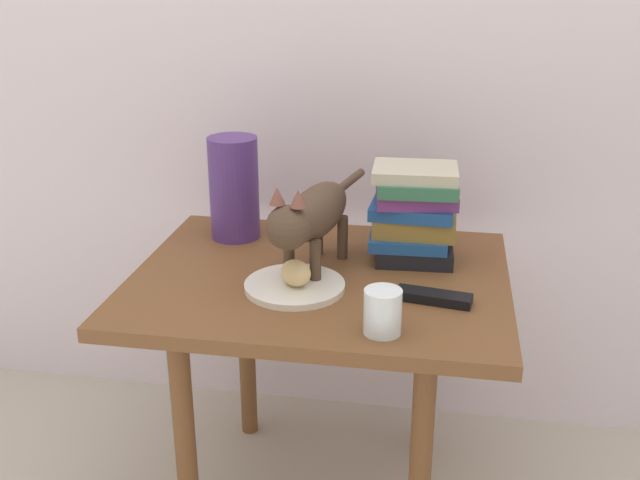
% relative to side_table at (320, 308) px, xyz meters
% --- Properties ---
extents(back_panel, '(4.00, 0.04, 2.20)m').
position_rel_side_table_xyz_m(back_panel, '(0.00, 0.44, 0.58)').
color(back_panel, silver).
rests_on(back_panel, ground).
extents(side_table, '(0.80, 0.64, 0.60)m').
position_rel_side_table_xyz_m(side_table, '(0.00, 0.00, 0.00)').
color(side_table, brown).
rests_on(side_table, ground).
extents(plate, '(0.21, 0.21, 0.01)m').
position_rel_side_table_xyz_m(plate, '(-0.04, -0.08, 0.09)').
color(plate, silver).
rests_on(plate, side_table).
extents(bread_roll, '(0.09, 0.10, 0.05)m').
position_rel_side_table_xyz_m(bread_roll, '(-0.04, -0.09, 0.12)').
color(bread_roll, '#E0BC7A').
rests_on(bread_roll, plate).
extents(cat, '(0.15, 0.47, 0.23)m').
position_rel_side_table_xyz_m(cat, '(-0.02, 0.00, 0.21)').
color(cat, '#4C3828').
rests_on(cat, side_table).
extents(book_stack, '(0.20, 0.17, 0.22)m').
position_rel_side_table_xyz_m(book_stack, '(0.19, 0.12, 0.19)').
color(book_stack, black).
rests_on(book_stack, side_table).
extents(green_vase, '(0.12, 0.12, 0.25)m').
position_rel_side_table_xyz_m(green_vase, '(-0.24, 0.19, 0.20)').
color(green_vase, '#4C2D72').
rests_on(green_vase, side_table).
extents(candle_jar, '(0.07, 0.07, 0.08)m').
position_rel_side_table_xyz_m(candle_jar, '(0.16, -0.24, 0.12)').
color(candle_jar, silver).
rests_on(candle_jar, side_table).
extents(tv_remote, '(0.16, 0.07, 0.02)m').
position_rel_side_table_xyz_m(tv_remote, '(0.25, -0.09, 0.09)').
color(tv_remote, black).
rests_on(tv_remote, side_table).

